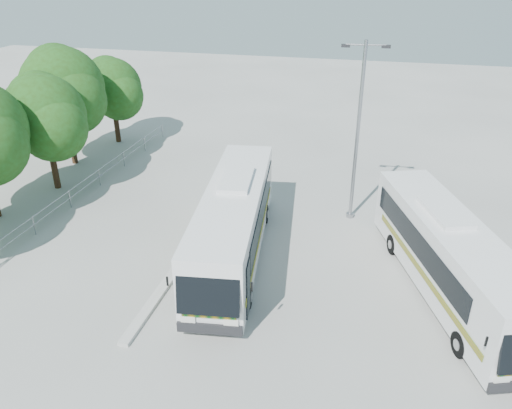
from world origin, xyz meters
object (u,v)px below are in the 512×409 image
(tree_far_c, at_px, (46,116))
(lamppost, at_px, (358,126))
(coach_main, at_px, (234,221))
(coach_adjacent, at_px, (450,257))
(tree_far_e, at_px, (113,88))
(tree_far_d, at_px, (64,89))

(tree_far_c, xyz_separation_m, lamppost, (16.57, 0.41, 0.55))
(coach_main, height_order, coach_adjacent, coach_main)
(tree_far_c, height_order, coach_adjacent, tree_far_c)
(lamppost, bearing_deg, coach_main, -139.51)
(tree_far_e, relative_size, coach_main, 0.51)
(tree_far_c, height_order, tree_far_d, tree_far_d)
(tree_far_e, height_order, coach_main, tree_far_e)
(tree_far_c, bearing_deg, coach_main, -20.84)
(coach_main, bearing_deg, tree_far_d, 140.14)
(tree_far_c, xyz_separation_m, tree_far_d, (-1.19, 3.70, 0.56))
(tree_far_d, xyz_separation_m, coach_adjacent, (21.84, -8.86, -3.17))
(tree_far_c, relative_size, coach_main, 0.56)
(coach_adjacent, bearing_deg, tree_far_c, 146.14)
(tree_far_d, xyz_separation_m, coach_main, (13.05, -8.21, -3.08))
(tree_far_d, distance_m, coach_adjacent, 23.78)
(tree_far_d, relative_size, lamppost, 0.84)
(tree_far_c, relative_size, tree_far_d, 0.88)
(tree_far_e, xyz_separation_m, lamppost, (17.07, -7.79, 0.92))
(tree_far_c, bearing_deg, coach_adjacent, -14.02)
(tree_far_d, bearing_deg, tree_far_c, -72.17)
(tree_far_c, distance_m, lamppost, 16.58)
(lamppost, bearing_deg, tree_far_d, 163.69)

